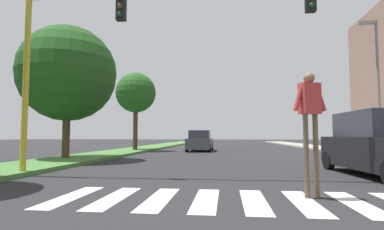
{
  "coord_description": "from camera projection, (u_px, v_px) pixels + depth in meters",
  "views": [
    {
      "loc": [
        -0.51,
        1.56,
        1.22
      ],
      "look_at": [
        -2.76,
        21.29,
        2.59
      ],
      "focal_mm": 27.99,
      "sensor_mm": 36.0,
      "label": 1
    }
  ],
  "objects": [
    {
      "name": "traffic_light_gantry",
      "position": [
        122.0,
        30.0,
        9.01
      ],
      "size": [
        10.16,
        0.3,
        6.0
      ],
      "color": "gold",
      "rests_on": "median_strip"
    },
    {
      "name": "crosswalk",
      "position": [
        254.0,
        201.0,
        5.56
      ],
      "size": [
        7.65,
        2.2,
        0.01
      ],
      "color": "silver",
      "rests_on": "ground_plane"
    },
    {
      "name": "tree_mid",
      "position": [
        68.0,
        74.0,
        14.94
      ],
      "size": [
        4.76,
        4.76,
        6.55
      ],
      "color": "#4C3823",
      "rests_on": "median_strip"
    },
    {
      "name": "suv_crossing",
      "position": [
        381.0,
        145.0,
        9.05
      ],
      "size": [
        2.25,
        4.72,
        1.97
      ],
      "color": "black",
      "rests_on": "ground_plane"
    },
    {
      "name": "ground_plane",
      "position": [
        232.0,
        149.0,
        28.05
      ],
      "size": [
        140.0,
        140.0,
        0.0
      ],
      "primitive_type": "plane",
      "color": "#262628"
    },
    {
      "name": "sedan_midblock",
      "position": [
        200.0,
        141.0,
        23.73
      ],
      "size": [
        1.9,
        4.5,
        1.63
      ],
      "color": "#474C51",
      "rests_on": "ground_plane"
    },
    {
      "name": "pedestrian_performer",
      "position": [
        310.0,
        113.0,
        5.96
      ],
      "size": [
        0.73,
        0.36,
        2.49
      ],
      "color": "brown",
      "rests_on": "ground_plane"
    },
    {
      "name": "tree_far",
      "position": [
        136.0,
        93.0,
        23.97
      ],
      "size": [
        3.19,
        3.19,
        6.11
      ],
      "color": "#4C3823",
      "rests_on": "median_strip"
    },
    {
      "name": "sidewalk_right",
      "position": [
        332.0,
        149.0,
        25.13
      ],
      "size": [
        3.0,
        64.0,
        0.15
      ],
      "primitive_type": "cube",
      "color": "#9E9991",
      "rests_on": "ground_plane"
    },
    {
      "name": "median_strip",
      "position": [
        144.0,
        148.0,
        26.96
      ],
      "size": [
        3.02,
        64.0,
        0.15
      ],
      "primitive_type": "cube",
      "color": "#477A38",
      "rests_on": "ground_plane"
    },
    {
      "name": "street_lamp_right",
      "position": [
        376.0,
        75.0,
        16.53
      ],
      "size": [
        1.02,
        0.24,
        7.5
      ],
      "color": "slate",
      "rests_on": "sidewalk_right"
    }
  ]
}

